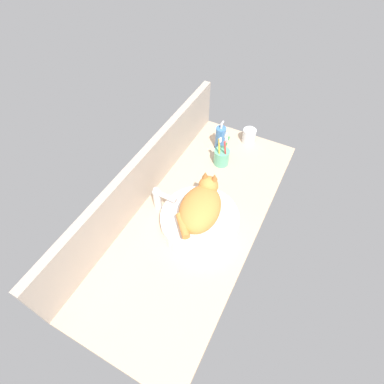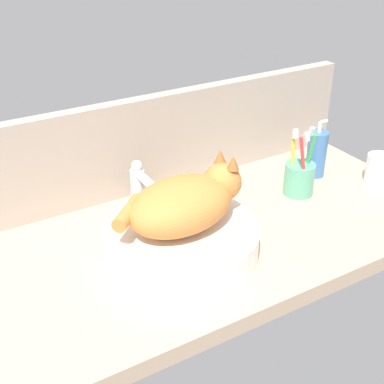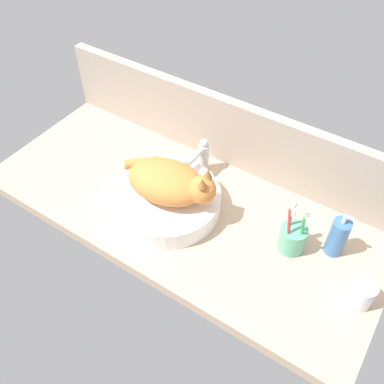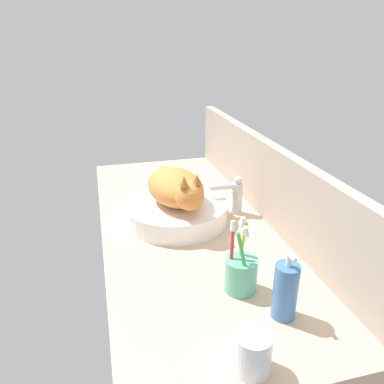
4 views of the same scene
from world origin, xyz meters
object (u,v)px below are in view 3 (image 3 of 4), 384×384
at_px(faucet, 202,156).
at_px(toothbrush_cup, 293,237).
at_px(sink_basin, 167,201).
at_px(soap_dispenser, 338,237).
at_px(cat, 170,182).
at_px(water_glass, 360,294).

height_order(faucet, toothbrush_cup, toothbrush_cup).
bearing_deg(toothbrush_cup, sink_basin, -169.56).
distance_m(sink_basin, soap_dispenser, 0.53).
bearing_deg(soap_dispenser, sink_basin, -165.46).
bearing_deg(soap_dispenser, cat, -165.40).
height_order(soap_dispenser, toothbrush_cup, toothbrush_cup).
bearing_deg(cat, faucet, 93.79).
distance_m(sink_basin, toothbrush_cup, 0.41).
distance_m(sink_basin, water_glass, 0.63).
distance_m(sink_basin, cat, 0.09).
distance_m(cat, faucet, 0.21).
bearing_deg(sink_basin, faucet, 90.02).
relative_size(toothbrush_cup, water_glass, 2.28).
height_order(sink_basin, water_glass, water_glass).
relative_size(cat, faucet, 2.38).
height_order(faucet, water_glass, faucet).
distance_m(soap_dispenser, water_glass, 0.17).
relative_size(sink_basin, cat, 1.06).
height_order(toothbrush_cup, water_glass, toothbrush_cup).
height_order(sink_basin, faucet, faucet).
bearing_deg(cat, toothbrush_cup, 10.38).
xyz_separation_m(sink_basin, cat, (0.01, 0.00, 0.09)).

